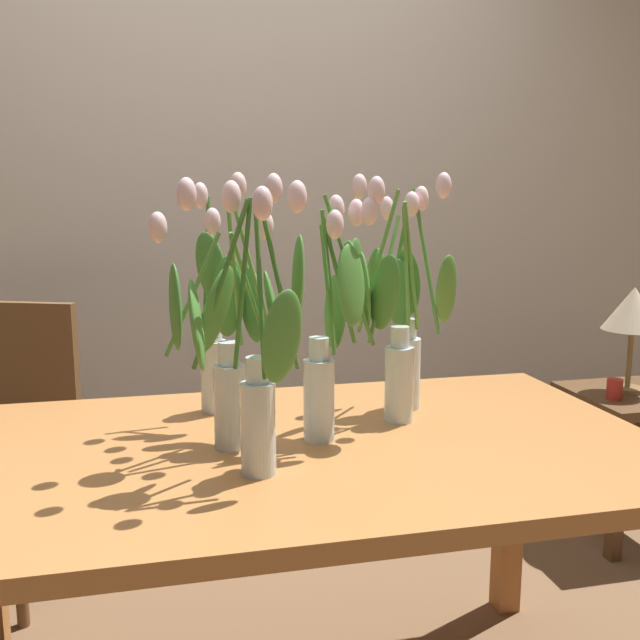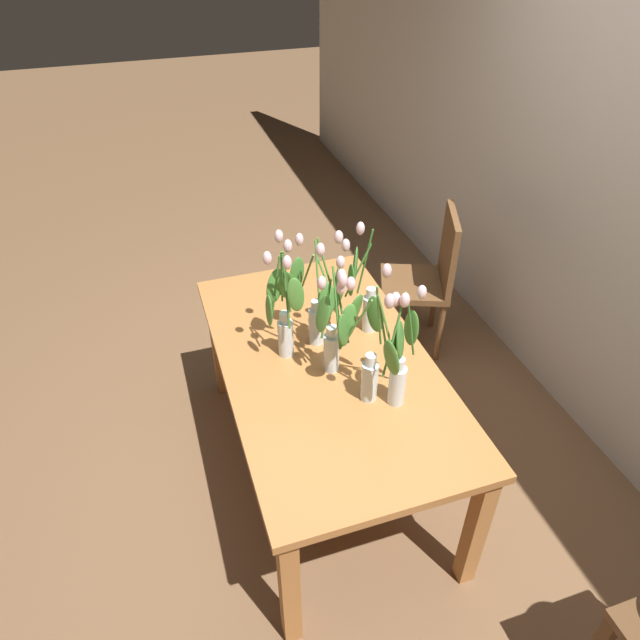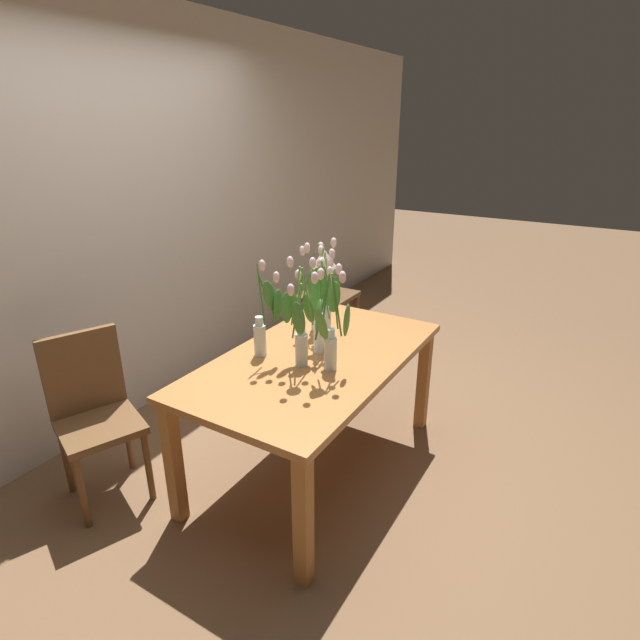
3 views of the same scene
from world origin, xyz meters
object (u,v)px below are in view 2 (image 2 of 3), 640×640
object	(u,v)px
tulip_vase_3	(365,298)
dining_chair	(428,275)
dining_table	(326,376)
tulip_vase_2	(283,312)
tulip_vase_4	(374,352)
tulip_vase_5	(320,303)
tulip_vase_1	(337,332)
tulip_vase_0	(399,368)

from	to	relation	value
tulip_vase_3	dining_chair	xyz separation A→B (m)	(-0.63, 0.69, -0.40)
dining_table	tulip_vase_3	distance (m)	0.39
tulip_vase_2	tulip_vase_4	distance (m)	0.45
tulip_vase_2	dining_chair	size ratio (longest dim) A/B	0.60
tulip_vase_3	tulip_vase_4	bearing A→B (deg)	-17.10
tulip_vase_5	tulip_vase_2	bearing A→B (deg)	-82.53
tulip_vase_2	dining_chair	xyz separation A→B (m)	(-0.67, 1.08, -0.45)
tulip_vase_1	tulip_vase_0	bearing A→B (deg)	36.46
tulip_vase_3	tulip_vase_4	size ratio (longest dim) A/B	0.96
tulip_vase_0	tulip_vase_5	size ratio (longest dim) A/B	1.01
tulip_vase_0	tulip_vase_2	distance (m)	0.56
tulip_vase_3	dining_chair	bearing A→B (deg)	132.61
tulip_vase_1	dining_chair	distance (m)	1.33
tulip_vase_0	dining_chair	size ratio (longest dim) A/B	0.63
tulip_vase_3	tulip_vase_5	size ratio (longest dim) A/B	0.97
tulip_vase_0	tulip_vase_4	world-z (taller)	tulip_vase_0
tulip_vase_2	tulip_vase_0	bearing A→B (deg)	38.38
dining_table	tulip_vase_3	bearing A→B (deg)	122.89
dining_chair	dining_table	bearing A→B (deg)	-49.62
dining_table	tulip_vase_0	bearing A→B (deg)	29.90
tulip_vase_5	tulip_vase_0	bearing A→B (deg)	20.76
tulip_vase_2	tulip_vase_4	size ratio (longest dim) A/B	0.96
tulip_vase_1	tulip_vase_2	xyz separation A→B (m)	(-0.20, -0.17, 0.00)
dining_chair	tulip_vase_5	bearing A→B (deg)	-54.26
tulip_vase_0	tulip_vase_1	bearing A→B (deg)	-143.54
dining_table	tulip_vase_4	bearing A→B (deg)	22.46
dining_table	tulip_vase_1	size ratio (longest dim) A/B	2.80
tulip_vase_1	tulip_vase_5	bearing A→B (deg)	179.73
tulip_vase_5	dining_chair	xyz separation A→B (m)	(-0.65, 0.90, -0.44)
tulip_vase_1	tulip_vase_3	distance (m)	0.33
tulip_vase_1	dining_table	bearing A→B (deg)	-171.66
tulip_vase_5	dining_chair	distance (m)	1.20
tulip_vase_1	tulip_vase_2	distance (m)	0.26
dining_table	dining_chair	distance (m)	1.21
tulip_vase_2	tulip_vase_5	xyz separation A→B (m)	(-0.02, 0.17, -0.01)
dining_table	tulip_vase_4	distance (m)	0.43
dining_table	tulip_vase_5	distance (m)	0.34
tulip_vase_2	tulip_vase_3	xyz separation A→B (m)	(-0.04, 0.39, -0.04)
tulip_vase_0	tulip_vase_4	distance (m)	0.11
tulip_vase_0	tulip_vase_2	size ratio (longest dim) A/B	1.04
dining_table	tulip_vase_4	size ratio (longest dim) A/B	2.75
tulip_vase_2	tulip_vase_3	world-z (taller)	same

